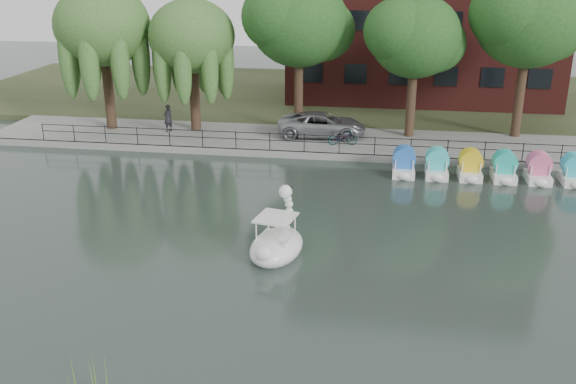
% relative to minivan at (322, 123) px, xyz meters
% --- Properties ---
extents(ground_plane, '(120.00, 120.00, 0.00)m').
position_rel_minivan_xyz_m(ground_plane, '(-0.66, -16.53, -1.26)').
color(ground_plane, '#374342').
extents(promenade, '(40.00, 6.00, 0.40)m').
position_rel_minivan_xyz_m(promenade, '(-0.66, -0.53, -1.06)').
color(promenade, gray).
rests_on(promenade, ground_plane).
extents(kerb, '(40.00, 0.25, 0.40)m').
position_rel_minivan_xyz_m(kerb, '(-0.66, -3.48, -1.06)').
color(kerb, gray).
rests_on(kerb, ground_plane).
extents(land_strip, '(60.00, 22.00, 0.36)m').
position_rel_minivan_xyz_m(land_strip, '(-0.66, 13.47, -1.08)').
color(land_strip, '#47512D').
rests_on(land_strip, ground_plane).
extents(railing, '(32.00, 0.05, 1.00)m').
position_rel_minivan_xyz_m(railing, '(-0.66, -3.28, -0.11)').
color(railing, black).
rests_on(railing, promenade).
extents(willow_left, '(5.88, 5.88, 9.01)m').
position_rel_minivan_xyz_m(willow_left, '(-13.66, -0.03, 5.61)').
color(willow_left, '#473323').
rests_on(willow_left, promenade).
extents(willow_mid, '(5.32, 5.32, 8.15)m').
position_rel_minivan_xyz_m(willow_mid, '(-8.16, 0.47, 4.99)').
color(willow_mid, '#473323').
rests_on(willow_mid, promenade).
extents(broadleaf_center, '(6.00, 6.00, 9.25)m').
position_rel_minivan_xyz_m(broadleaf_center, '(-1.66, 1.47, 5.80)').
color(broadleaf_center, '#473323').
rests_on(broadleaf_center, promenade).
extents(broadleaf_right, '(5.40, 5.40, 8.32)m').
position_rel_minivan_xyz_m(broadleaf_right, '(5.34, 0.97, 5.13)').
color(broadleaf_right, '#473323').
rests_on(broadleaf_right, promenade).
extents(broadleaf_far, '(6.30, 6.30, 9.71)m').
position_rel_minivan_xyz_m(broadleaf_far, '(11.84, 1.97, 6.14)').
color(broadleaf_far, '#473323').
rests_on(broadleaf_far, promenade).
extents(minivan, '(3.30, 6.37, 1.72)m').
position_rel_minivan_xyz_m(minivan, '(0.00, 0.00, 0.00)').
color(minivan, gray).
rests_on(minivan, promenade).
extents(bicycle, '(0.85, 1.79, 1.00)m').
position_rel_minivan_xyz_m(bicycle, '(1.41, -1.70, -0.36)').
color(bicycle, gray).
rests_on(bicycle, promenade).
extents(pedestrian, '(0.81, 0.86, 1.98)m').
position_rel_minivan_xyz_m(pedestrian, '(-9.75, -0.30, 0.13)').
color(pedestrian, black).
rests_on(pedestrian, promenade).
extents(swan_boat, '(2.45, 3.32, 2.54)m').
position_rel_minivan_xyz_m(swan_boat, '(-0.05, -16.02, -0.70)').
color(swan_boat, white).
rests_on(swan_boat, ground_plane).
extents(pedal_boat_row, '(9.65, 1.70, 1.40)m').
position_rel_minivan_xyz_m(pedal_boat_row, '(9.18, -5.53, -0.65)').
color(pedal_boat_row, white).
rests_on(pedal_boat_row, ground_plane).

